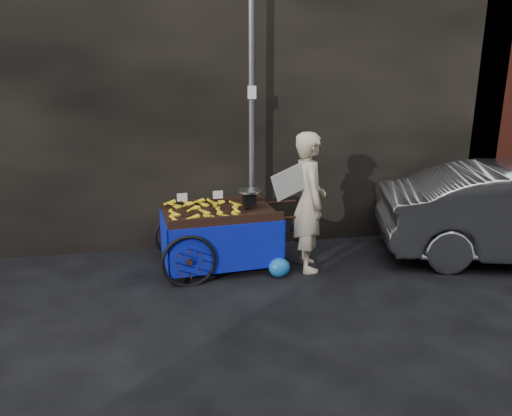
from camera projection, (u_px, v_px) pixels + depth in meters
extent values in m
plane|color=black|center=(245.00, 288.00, 6.47)|extent=(80.00, 80.00, 0.00)
cube|color=black|center=(159.00, 82.00, 8.06)|extent=(11.00, 2.00, 5.00)
cylinder|color=slate|center=(251.00, 121.00, 7.18)|extent=(0.08, 0.08, 4.00)
cube|color=white|center=(252.00, 92.00, 7.02)|extent=(0.12, 0.02, 0.18)
cube|color=black|center=(220.00, 215.00, 6.93)|extent=(1.64, 1.12, 0.06)
cube|color=black|center=(214.00, 202.00, 7.33)|extent=(1.54, 0.20, 0.10)
cube|color=black|center=(227.00, 220.00, 6.49)|extent=(1.54, 0.20, 0.10)
cube|color=black|center=(275.00, 246.00, 6.86)|extent=(0.05, 0.05, 0.77)
cube|color=black|center=(259.00, 228.00, 7.57)|extent=(0.05, 0.05, 0.77)
cylinder|color=black|center=(299.00, 217.00, 6.83)|extent=(0.48, 0.09, 0.04)
cylinder|color=black|center=(281.00, 202.00, 7.55)|extent=(0.48, 0.09, 0.04)
torus|color=black|center=(189.00, 262.00, 6.43)|extent=(0.73, 0.12, 0.72)
torus|color=black|center=(179.00, 236.00, 7.39)|extent=(0.73, 0.12, 0.72)
cylinder|color=black|center=(183.00, 248.00, 6.91)|extent=(0.16, 1.08, 0.05)
cube|color=#071B91|center=(228.00, 249.00, 6.57)|extent=(1.58, 0.19, 0.66)
cube|color=#071B91|center=(214.00, 226.00, 7.47)|extent=(1.58, 0.19, 0.66)
cube|color=#071B91|center=(165.00, 242.00, 6.82)|extent=(0.13, 1.00, 0.66)
cube|color=#071B91|center=(274.00, 232.00, 7.22)|extent=(0.13, 1.00, 0.66)
cube|color=black|center=(249.00, 200.00, 7.04)|extent=(0.19, 0.15, 0.15)
cylinder|color=silver|center=(249.00, 191.00, 7.00)|extent=(0.36, 0.36, 0.03)
cube|color=white|center=(182.00, 197.00, 6.60)|extent=(0.14, 0.02, 0.11)
cube|color=white|center=(218.00, 195.00, 6.73)|extent=(0.14, 0.02, 0.11)
imported|color=tan|center=(309.00, 202.00, 6.83)|extent=(0.48, 0.72, 1.93)
cube|color=silver|center=(290.00, 182.00, 6.55)|extent=(0.56, 0.20, 0.50)
ellipsoid|color=#1863B4|center=(279.00, 268.00, 6.77)|extent=(0.29, 0.23, 0.26)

